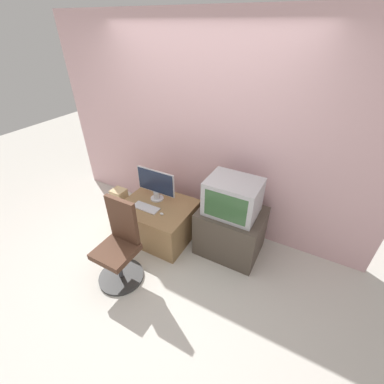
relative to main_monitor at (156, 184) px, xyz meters
name	(u,v)px	position (x,y,z in m)	size (l,w,h in m)	color
ground_plane	(147,278)	(0.38, -0.81, -0.72)	(12.00, 12.00, 0.00)	beige
wall_back	(201,133)	(0.38, 0.52, 0.58)	(4.40, 0.05, 2.60)	beige
desk	(158,220)	(0.08, -0.12, -0.47)	(0.91, 0.75, 0.49)	#937047
side_stand	(230,231)	(1.03, 0.08, -0.41)	(0.75, 0.60, 0.61)	#4C4238
main_monitor	(156,184)	(0.00, 0.00, 0.00)	(0.55, 0.17, 0.43)	silver
keyboard	(146,208)	(-0.01, -0.23, -0.22)	(0.35, 0.14, 0.01)	silver
mouse	(162,214)	(0.24, -0.25, -0.22)	(0.05, 0.03, 0.03)	silver
crt_tv	(233,197)	(1.02, 0.06, 0.10)	(0.59, 0.46, 0.42)	#B7B7BC
office_chair	(120,249)	(0.12, -0.88, -0.31)	(0.51, 0.51, 0.99)	#333333
cardboard_box_lower	(122,212)	(-0.54, -0.15, -0.55)	(0.24, 0.22, 0.33)	#D1B27F
cardboard_box_upper	(119,197)	(-0.54, -0.15, -0.28)	(0.19, 0.17, 0.22)	#D1B27F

